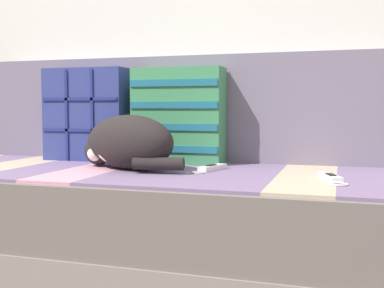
{
  "coord_description": "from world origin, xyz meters",
  "views": [
    {
      "loc": [
        0.67,
        -1.5,
        0.61
      ],
      "look_at": [
        0.19,
        0.05,
        0.49
      ],
      "focal_mm": 45.0,
      "sensor_mm": 36.0,
      "label": 1
    }
  ],
  "objects": [
    {
      "name": "game_remote_far",
      "position": [
        0.64,
        0.02,
        0.4
      ],
      "size": [
        0.1,
        0.2,
        0.02
      ],
      "color": "white",
      "rests_on": "couch"
    },
    {
      "name": "sleeping_cat",
      "position": [
        -0.07,
        0.1,
        0.49
      ],
      "size": [
        0.45,
        0.32,
        0.2
      ],
      "color": "black",
      "rests_on": "couch"
    },
    {
      "name": "throw_pillow_striped",
      "position": [
        0.05,
        0.33,
        0.58
      ],
      "size": [
        0.37,
        0.14,
        0.38
      ],
      "color": "#3D8956",
      "rests_on": "couch"
    },
    {
      "name": "ground_plane",
      "position": [
        0.0,
        0.0,
        0.0
      ],
      "size": [
        14.0,
        14.0,
        0.0
      ],
      "primitive_type": "plane",
      "color": "#564C47"
    },
    {
      "name": "sofa_backrest",
      "position": [
        0.0,
        0.48,
        0.61
      ],
      "size": [
        1.78,
        0.14,
        0.44
      ],
      "color": "slate",
      "rests_on": "couch"
    },
    {
      "name": "throw_pillow_quilted",
      "position": [
        -0.37,
        0.33,
        0.59
      ],
      "size": [
        0.36,
        0.14,
        0.39
      ],
      "color": "navy",
      "rests_on": "couch"
    },
    {
      "name": "game_remote_near",
      "position": [
        0.23,
        0.14,
        0.4
      ],
      "size": [
        0.1,
        0.19,
        0.02
      ],
      "color": "white",
      "rests_on": "couch"
    },
    {
      "name": "couch",
      "position": [
        0.0,
        0.13,
        0.19
      ],
      "size": [
        1.81,
        0.84,
        0.39
      ],
      "color": "gray",
      "rests_on": "ground_plane"
    }
  ]
}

